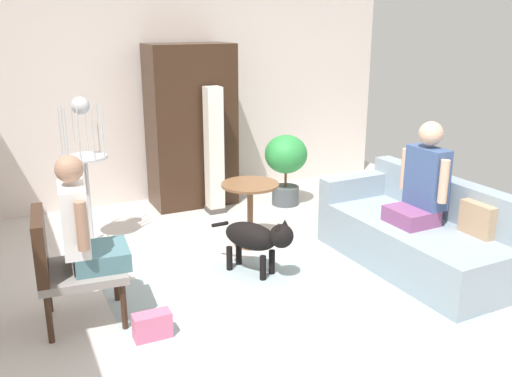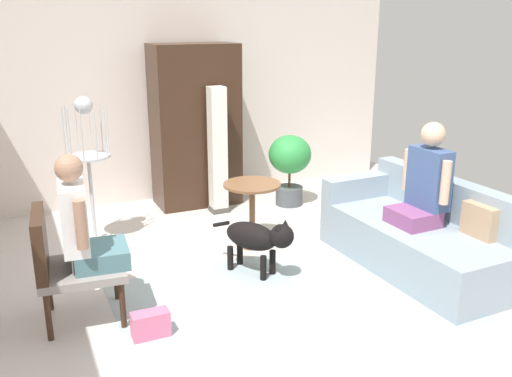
{
  "view_description": "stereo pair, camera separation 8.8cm",
  "coord_description": "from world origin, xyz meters",
  "px_view_note": "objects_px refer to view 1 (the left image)",
  "views": [
    {
      "loc": [
        -1.96,
        -3.86,
        2.2
      ],
      "look_at": [
        -0.13,
        0.01,
        0.88
      ],
      "focal_mm": 39.29,
      "sensor_mm": 36.0,
      "label": 1
    },
    {
      "loc": [
        -1.88,
        -3.89,
        2.2
      ],
      "look_at": [
        -0.13,
        0.01,
        0.88
      ],
      "focal_mm": 39.29,
      "sensor_mm": 36.0,
      "label": 2
    }
  ],
  "objects_px": {
    "armchair": "(63,261)",
    "handbag": "(152,326)",
    "bird_cage_stand": "(86,166)",
    "potted_plant": "(286,161)",
    "couch": "(418,234)",
    "person_on_armchair": "(83,225)",
    "round_end_table": "(250,204)",
    "column_lamp": "(214,152)",
    "dog": "(257,237)",
    "armoire_cabinet": "(191,126)",
    "person_on_couch": "(423,182)"
  },
  "relations": [
    {
      "from": "armchair",
      "to": "handbag",
      "type": "relative_size",
      "value": 3.27
    },
    {
      "from": "bird_cage_stand",
      "to": "handbag",
      "type": "height_order",
      "value": "bird_cage_stand"
    },
    {
      "from": "bird_cage_stand",
      "to": "potted_plant",
      "type": "relative_size",
      "value": 1.73
    },
    {
      "from": "couch",
      "to": "person_on_armchair",
      "type": "distance_m",
      "value": 2.95
    },
    {
      "from": "round_end_table",
      "to": "column_lamp",
      "type": "xyz_separation_m",
      "value": [
        0.04,
        1.08,
        0.3
      ]
    },
    {
      "from": "armchair",
      "to": "dog",
      "type": "relative_size",
      "value": 1.16
    },
    {
      "from": "column_lamp",
      "to": "handbag",
      "type": "xyz_separation_m",
      "value": [
        -1.39,
        -2.34,
        -0.63
      ]
    },
    {
      "from": "dog",
      "to": "armoire_cabinet",
      "type": "bearing_deg",
      "value": 85.88
    },
    {
      "from": "round_end_table",
      "to": "potted_plant",
      "type": "bearing_deg",
      "value": 46.61
    },
    {
      "from": "person_on_couch",
      "to": "potted_plant",
      "type": "distance_m",
      "value": 2.11
    },
    {
      "from": "dog",
      "to": "handbag",
      "type": "relative_size",
      "value": 2.81
    },
    {
      "from": "person_on_couch",
      "to": "bird_cage_stand",
      "type": "relative_size",
      "value": 0.61
    },
    {
      "from": "dog",
      "to": "bird_cage_stand",
      "type": "distance_m",
      "value": 1.86
    },
    {
      "from": "armoire_cabinet",
      "to": "handbag",
      "type": "xyz_separation_m",
      "value": [
        -1.27,
        -2.78,
        -0.86
      ]
    },
    {
      "from": "bird_cage_stand",
      "to": "potted_plant",
      "type": "height_order",
      "value": "bird_cage_stand"
    },
    {
      "from": "dog",
      "to": "handbag",
      "type": "height_order",
      "value": "dog"
    },
    {
      "from": "dog",
      "to": "armoire_cabinet",
      "type": "relative_size",
      "value": 0.4
    },
    {
      "from": "armchair",
      "to": "bird_cage_stand",
      "type": "xyz_separation_m",
      "value": [
        0.42,
        1.49,
        0.31
      ]
    },
    {
      "from": "round_end_table",
      "to": "armchair",
      "type": "bearing_deg",
      "value": -156.73
    },
    {
      "from": "person_on_couch",
      "to": "armoire_cabinet",
      "type": "xyz_separation_m",
      "value": [
        -1.25,
        2.61,
        0.15
      ]
    },
    {
      "from": "couch",
      "to": "person_on_armchair",
      "type": "relative_size",
      "value": 2.23
    },
    {
      "from": "column_lamp",
      "to": "armoire_cabinet",
      "type": "height_order",
      "value": "armoire_cabinet"
    },
    {
      "from": "handbag",
      "to": "round_end_table",
      "type": "bearing_deg",
      "value": 43.19
    },
    {
      "from": "handbag",
      "to": "couch",
      "type": "bearing_deg",
      "value": 4.37
    },
    {
      "from": "round_end_table",
      "to": "dog",
      "type": "distance_m",
      "value": 0.69
    },
    {
      "from": "bird_cage_stand",
      "to": "potted_plant",
      "type": "xyz_separation_m",
      "value": [
        2.36,
        0.28,
        -0.27
      ]
    },
    {
      "from": "armoire_cabinet",
      "to": "person_on_couch",
      "type": "bearing_deg",
      "value": -64.45
    },
    {
      "from": "dog",
      "to": "person_on_couch",
      "type": "bearing_deg",
      "value": -18.21
    },
    {
      "from": "round_end_table",
      "to": "bird_cage_stand",
      "type": "relative_size",
      "value": 0.43
    },
    {
      "from": "person_on_armchair",
      "to": "dog",
      "type": "xyz_separation_m",
      "value": [
        1.47,
        0.17,
        -0.41
      ]
    },
    {
      "from": "armchair",
      "to": "armoire_cabinet",
      "type": "height_order",
      "value": "armoire_cabinet"
    },
    {
      "from": "person_on_armchair",
      "to": "round_end_table",
      "type": "distance_m",
      "value": 1.91
    },
    {
      "from": "bird_cage_stand",
      "to": "armoire_cabinet",
      "type": "xyz_separation_m",
      "value": [
        1.36,
        0.82,
        0.15
      ]
    },
    {
      "from": "potted_plant",
      "to": "armoire_cabinet",
      "type": "bearing_deg",
      "value": 151.65
    },
    {
      "from": "couch",
      "to": "column_lamp",
      "type": "distance_m",
      "value": 2.48
    },
    {
      "from": "person_on_armchair",
      "to": "column_lamp",
      "type": "xyz_separation_m",
      "value": [
        1.74,
        1.89,
        -0.04
      ]
    },
    {
      "from": "bird_cage_stand",
      "to": "column_lamp",
      "type": "bearing_deg",
      "value": 14.48
    },
    {
      "from": "round_end_table",
      "to": "person_on_armchair",
      "type": "bearing_deg",
      "value": -154.48
    },
    {
      "from": "couch",
      "to": "round_end_table",
      "type": "relative_size",
      "value": 2.98
    },
    {
      "from": "person_on_couch",
      "to": "person_on_armchair",
      "type": "bearing_deg",
      "value": 174.23
    },
    {
      "from": "armchair",
      "to": "handbag",
      "type": "distance_m",
      "value": 0.8
    },
    {
      "from": "couch",
      "to": "armoire_cabinet",
      "type": "relative_size",
      "value": 1.0
    },
    {
      "from": "armchair",
      "to": "person_on_armchair",
      "type": "height_order",
      "value": "person_on_armchair"
    },
    {
      "from": "potted_plant",
      "to": "handbag",
      "type": "distance_m",
      "value": 3.22
    },
    {
      "from": "column_lamp",
      "to": "armoire_cabinet",
      "type": "xyz_separation_m",
      "value": [
        -0.12,
        0.43,
        0.23
      ]
    },
    {
      "from": "couch",
      "to": "potted_plant",
      "type": "height_order",
      "value": "potted_plant"
    },
    {
      "from": "person_on_couch",
      "to": "person_on_armchair",
      "type": "distance_m",
      "value": 2.89
    },
    {
      "from": "dog",
      "to": "handbag",
      "type": "xyz_separation_m",
      "value": [
        -1.12,
        -0.63,
        -0.25
      ]
    },
    {
      "from": "bird_cage_stand",
      "to": "handbag",
      "type": "xyz_separation_m",
      "value": [
        0.09,
        -1.96,
        -0.71
      ]
    },
    {
      "from": "armchair",
      "to": "armoire_cabinet",
      "type": "xyz_separation_m",
      "value": [
        1.78,
        2.31,
        0.45
      ]
    }
  ]
}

